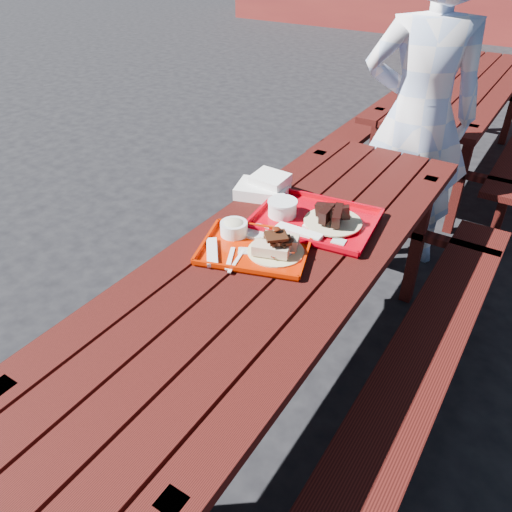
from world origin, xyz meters
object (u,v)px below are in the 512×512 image
object	(u,v)px
picnic_table_far	(457,107)
person	(419,118)
far_tray	(313,218)
near_tray	(256,242)
picnic_table_near	(276,292)

from	to	relation	value
picnic_table_far	person	world-z (taller)	person
far_tray	person	size ratio (longest dim) A/B	0.30
near_tray	person	size ratio (longest dim) A/B	0.27
picnic_table_near	far_tray	world-z (taller)	far_tray
picnic_table_near	near_tray	xyz separation A→B (m)	(-0.08, -0.02, 0.22)
picnic_table_near	person	xyz separation A→B (m)	(0.08, 1.39, 0.32)
far_tray	person	xyz separation A→B (m)	(0.07, 1.12, 0.11)
picnic_table_far	person	size ratio (longest dim) A/B	1.36
picnic_table_far	near_tray	size ratio (longest dim) A/B	5.03
picnic_table_far	far_tray	xyz separation A→B (m)	(0.01, -2.53, 0.21)
picnic_table_near	far_tray	size ratio (longest dim) A/B	4.58
picnic_table_near	picnic_table_far	size ratio (longest dim) A/B	1.00
person	far_tray	bearing A→B (deg)	62.92
near_tray	picnic_table_far	bearing A→B (deg)	88.32
picnic_table_far	person	distance (m)	1.45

